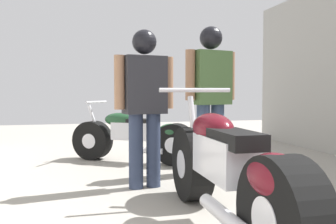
{
  "coord_description": "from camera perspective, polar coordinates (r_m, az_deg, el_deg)",
  "views": [
    {
      "loc": [
        -1.01,
        0.16,
        0.99
      ],
      "look_at": [
        -0.12,
        3.7,
        0.79
      ],
      "focal_mm": 39.01,
      "sensor_mm": 36.0,
      "label": 1
    }
  ],
  "objects": [
    {
      "name": "ground_plane",
      "position": [
        3.6,
        2.81,
        -12.79
      ],
      "size": [
        16.65,
        16.65,
        0.0
      ],
      "primitive_type": "plane",
      "color": "#9E998E"
    },
    {
      "name": "motorcycle_maroon_cruiser",
      "position": [
        2.61,
        9.16,
        -9.23
      ],
      "size": [
        0.65,
        2.19,
        1.02
      ],
      "color": "black",
      "rests_on": "ground_plane"
    },
    {
      "name": "motorcycle_black_naked",
      "position": [
        5.16,
        -5.3,
        -3.97
      ],
      "size": [
        1.65,
        1.2,
        0.86
      ],
      "color": "black",
      "rests_on": "ground_plane"
    },
    {
      "name": "mechanic_in_blue",
      "position": [
        4.44,
        6.69,
        4.08
      ],
      "size": [
        0.7,
        0.35,
        1.77
      ],
      "color": "#384766",
      "rests_on": "ground_plane"
    },
    {
      "name": "mechanic_with_helmet",
      "position": [
        3.75,
        -3.69,
        2.88
      ],
      "size": [
        0.64,
        0.29,
        1.62
      ],
      "color": "#2D3851",
      "rests_on": "ground_plane"
    }
  ]
}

